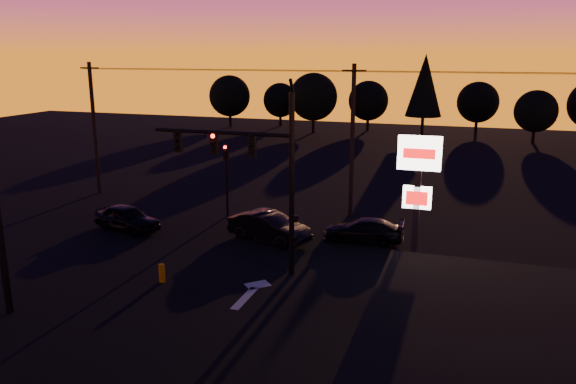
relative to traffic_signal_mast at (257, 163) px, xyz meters
name	(u,v)px	position (x,y,z in m)	size (l,w,h in m)	color
ground	(223,307)	(0.10, -3.99, -4.94)	(120.00, 120.00, 0.00)	black
lane_arrow	(251,291)	(0.60, -2.33, -4.93)	(1.20, 3.10, 0.01)	beige
traffic_signal_mast	(257,163)	(0.00, 0.00, 0.00)	(6.79, 0.52, 8.58)	black
secondary_signal	(226,170)	(-4.90, 7.49, -2.07)	(0.30, 0.31, 4.35)	black
pylon_sign	(418,189)	(7.10, -2.49, -0.02)	(1.50, 0.28, 6.80)	black
utility_pole_0	(94,128)	(-15.90, 10.01, -0.34)	(1.40, 0.26, 9.00)	black
utility_pole_1	(352,140)	(2.10, 10.01, -0.34)	(1.40, 0.26, 9.00)	black
power_wires	(354,71)	(2.10, 10.01, 3.63)	(36.00, 1.22, 0.07)	black
bollard	(162,273)	(-3.44, -2.56, -4.54)	(0.26, 0.26, 0.79)	#BF7D00
tree_0	(230,96)	(-21.90, 46.01, -0.88)	(5.36, 5.36, 6.74)	black
tree_1	(280,100)	(-15.90, 49.01, -1.50)	(4.54, 4.54, 5.71)	black
tree_2	(313,97)	(-9.90, 44.01, -0.57)	(5.77, 5.78, 7.26)	black
tree_3	(368,101)	(-3.90, 48.01, -1.19)	(4.95, 4.95, 6.22)	black
tree_4	(425,85)	(3.10, 45.01, 0.99)	(4.18, 4.18, 9.50)	black
tree_5	(478,102)	(9.10, 50.01, -1.19)	(4.95, 4.95, 6.22)	black
tree_6	(536,111)	(15.10, 44.01, -1.50)	(4.54, 4.54, 5.71)	black
car_left	(127,218)	(-9.09, 3.27, -4.24)	(1.63, 4.06, 1.38)	black
car_mid	(269,227)	(-0.96, 4.07, -4.19)	(1.57, 4.52, 1.49)	black
car_right	(363,230)	(3.76, 5.42, -4.33)	(1.70, 4.19, 1.22)	black
suv_parked	(499,347)	(10.08, -5.34, -4.18)	(2.50, 5.41, 1.50)	black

